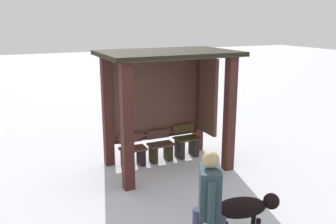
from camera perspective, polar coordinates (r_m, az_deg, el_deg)
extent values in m
plane|color=silver|center=(8.23, -0.07, -8.57)|extent=(60.00, 60.00, 0.00)
cube|color=#421F19|center=(6.82, -6.46, -2.50)|extent=(0.20, 0.20, 2.48)
cube|color=#421F19|center=(7.81, 9.68, -0.42)|extent=(0.20, 0.20, 2.48)
cube|color=#421F19|center=(8.07, -9.52, 0.06)|extent=(0.20, 0.20, 2.48)
cube|color=#421F19|center=(8.92, 4.80, 1.60)|extent=(0.20, 0.20, 2.48)
cube|color=black|center=(7.61, -0.08, 9.25)|extent=(2.79, 1.85, 0.09)
cube|color=#523427|center=(8.38, -2.01, 2.41)|extent=(2.09, 0.08, 1.79)
cube|color=#421F19|center=(8.61, -1.90, -3.85)|extent=(2.09, 0.06, 0.08)
cube|color=#523427|center=(8.50, 6.29, 2.52)|extent=(0.08, 0.74, 1.79)
cube|color=brown|center=(8.17, -5.54, -5.81)|extent=(0.58, 0.36, 0.05)
cube|color=brown|center=(8.25, -5.95, -4.13)|extent=(0.55, 0.04, 0.20)
cube|color=black|center=(8.31, -4.26, -6.99)|extent=(0.12, 0.30, 0.37)
cube|color=black|center=(8.19, -6.77, -7.37)|extent=(0.12, 0.30, 0.37)
cube|color=#4D3128|center=(8.40, -1.15, -5.13)|extent=(0.58, 0.35, 0.04)
cube|color=#4D3128|center=(8.47, -1.57, -3.52)|extent=(0.55, 0.04, 0.20)
cube|color=black|center=(8.55, 0.03, -6.29)|extent=(0.12, 0.29, 0.38)
cube|color=black|center=(8.41, -2.34, -6.67)|extent=(0.12, 0.29, 0.38)
cube|color=#423717|center=(8.66, 2.98, -4.16)|extent=(0.58, 0.39, 0.04)
cube|color=#423717|center=(8.75, 2.47, -2.60)|extent=(0.55, 0.04, 0.20)
cube|color=black|center=(8.83, 4.06, -5.45)|extent=(0.12, 0.33, 0.44)
cube|color=black|center=(8.66, 1.84, -5.82)|extent=(0.12, 0.33, 0.44)
cube|color=#324851|center=(4.70, 6.60, -12.27)|extent=(0.44, 0.53, 0.63)
sphere|color=tan|center=(4.53, 6.76, -7.48)|extent=(0.22, 0.22, 0.22)
cylinder|color=#324851|center=(4.47, 6.84, -14.25)|extent=(0.12, 0.12, 0.57)
cylinder|color=#324851|center=(4.97, 6.37, -11.13)|extent=(0.12, 0.12, 0.57)
ellipsoid|color=black|center=(5.62, 11.38, -14.57)|extent=(0.84, 0.49, 0.32)
sphere|color=black|center=(5.76, 15.96, -13.37)|extent=(0.24, 0.24, 0.24)
cylinder|color=black|center=(5.46, 6.80, -14.67)|extent=(0.17, 0.09, 0.26)
cylinder|color=black|center=(5.94, 13.28, -16.73)|extent=(0.07, 0.07, 0.36)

